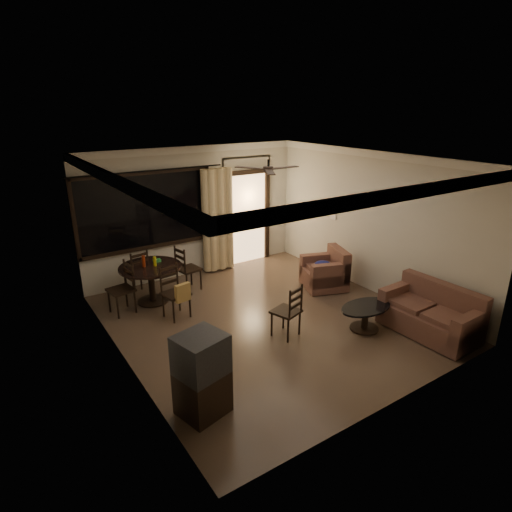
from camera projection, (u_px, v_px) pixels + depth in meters
ground at (267, 319)px, 7.62m from camera, size 5.50×5.50×0.00m
room_shell at (242, 197)px, 8.70m from camera, size 5.50×6.70×5.50m
dining_table at (151, 274)px, 8.10m from camera, size 1.18×1.18×0.95m
dining_chair_west at (123, 298)px, 7.78m from camera, size 0.48×0.48×0.95m
dining_chair_east at (188, 277)px, 8.73m from camera, size 0.48×0.48×0.95m
dining_chair_south at (177, 301)px, 7.60m from camera, size 0.48×0.53×0.95m
dining_chair_north at (137, 281)px, 8.51m from camera, size 0.48×0.48×0.95m
tv_cabinet at (202, 375)px, 5.16m from camera, size 0.66×0.62×1.07m
sofa at (431, 315)px, 7.07m from camera, size 0.84×1.54×0.81m
armchair at (326, 272)px, 8.83m from camera, size 1.03×1.03×0.81m
coffee_table at (365, 314)px, 7.18m from camera, size 0.99×0.59×0.43m
side_chair at (286, 321)px, 7.00m from camera, size 0.51×0.51×0.92m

